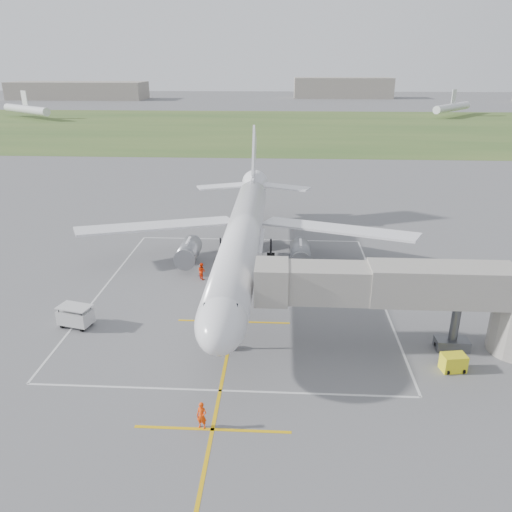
# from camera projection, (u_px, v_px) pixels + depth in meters

# --- Properties ---
(ground) EXTENTS (700.00, 700.00, 0.00)m
(ground) POSITION_uv_depth(u_px,v_px,m) (243.00, 277.00, 53.83)
(ground) COLOR #5D5D60
(ground) RESTS_ON ground
(grass_strip) EXTENTS (700.00, 120.00, 0.02)m
(grass_strip) POSITION_uv_depth(u_px,v_px,m) (272.00, 127.00, 174.66)
(grass_strip) COLOR #375625
(grass_strip) RESTS_ON ground
(apron_markings) EXTENTS (28.20, 60.00, 0.01)m
(apron_markings) POSITION_uv_depth(u_px,v_px,m) (238.00, 301.00, 48.42)
(apron_markings) COLOR gold
(apron_markings) RESTS_ON ground
(airliner) EXTENTS (38.93, 46.75, 13.52)m
(airliner) POSITION_uv_depth(u_px,v_px,m) (243.00, 236.00, 52.92)
(airliner) COLOR silver
(airliner) RESTS_ON ground
(jet_bridge) EXTENTS (23.40, 5.00, 7.20)m
(jet_bridge) POSITION_uv_depth(u_px,v_px,m) (430.00, 295.00, 38.74)
(jet_bridge) COLOR gray
(jet_bridge) RESTS_ON ground
(gpu_unit) EXTENTS (1.92, 1.49, 1.32)m
(gpu_unit) POSITION_uv_depth(u_px,v_px,m) (453.00, 363.00, 37.33)
(gpu_unit) COLOR yellow
(gpu_unit) RESTS_ON ground
(baggage_cart) EXTENTS (3.14, 2.33, 1.95)m
(baggage_cart) POSITION_uv_depth(u_px,v_px,m) (76.00, 316.00, 43.41)
(baggage_cart) COLOR silver
(baggage_cart) RESTS_ON ground
(ramp_worker_nose) EXTENTS (0.76, 0.59, 1.86)m
(ramp_worker_nose) POSITION_uv_depth(u_px,v_px,m) (202.00, 416.00, 31.34)
(ramp_worker_nose) COLOR #F23E07
(ramp_worker_nose) RESTS_ON ground
(ramp_worker_wing) EXTENTS (1.11, 1.12, 1.82)m
(ramp_worker_wing) POSITION_uv_depth(u_px,v_px,m) (202.00, 271.00, 52.96)
(ramp_worker_wing) COLOR #FF3308
(ramp_worker_wing) RESTS_ON ground
(distant_hangars) EXTENTS (345.00, 49.00, 12.00)m
(distant_hangars) POSITION_uv_depth(u_px,v_px,m) (251.00, 90.00, 299.26)
(distant_hangars) COLOR gray
(distant_hangars) RESTS_ON ground
(distant_aircraft) EXTENTS (198.66, 43.94, 8.85)m
(distant_aircraft) POSITION_uv_depth(u_px,v_px,m) (244.00, 108.00, 204.05)
(distant_aircraft) COLOR silver
(distant_aircraft) RESTS_ON ground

